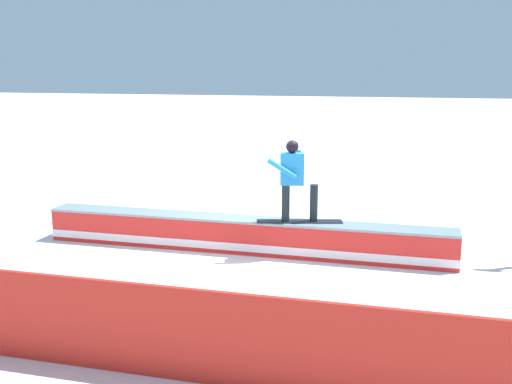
% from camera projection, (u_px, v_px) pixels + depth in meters
% --- Properties ---
extents(ground_plane, '(120.00, 120.00, 0.00)m').
position_uv_depth(ground_plane, '(243.00, 251.00, 11.03)').
color(ground_plane, white).
extents(grind_box, '(7.49, 0.58, 0.62)m').
position_uv_depth(grind_box, '(243.00, 236.00, 10.98)').
color(grind_box, red).
rests_on(grind_box, ground_plane).
extents(snowboarder, '(1.51, 0.67, 1.44)m').
position_uv_depth(snowboarder, '(294.00, 178.00, 10.49)').
color(snowboarder, black).
rests_on(snowboarder, grind_box).
extents(safety_fence, '(10.21, 0.08, 1.04)m').
position_uv_depth(safety_fence, '(123.00, 327.00, 6.56)').
color(safety_fence, red).
rests_on(safety_fence, ground_plane).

